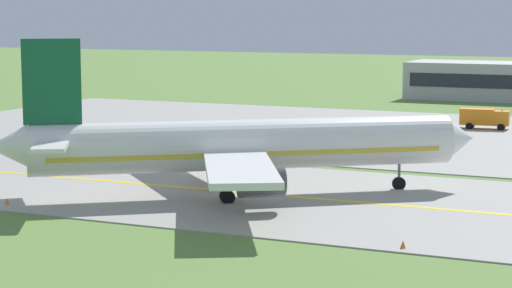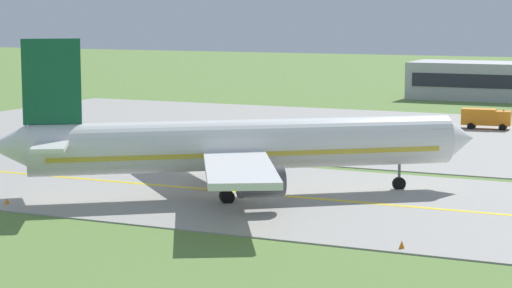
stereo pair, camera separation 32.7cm
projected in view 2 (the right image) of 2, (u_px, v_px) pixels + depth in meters
The scene contains 9 objects.
ground_plane at pixel (240, 193), 79.99m from camera, with size 500.00×500.00×0.00m, color olive.
taxiway_strip at pixel (240, 193), 79.99m from camera, with size 240.00×28.00×0.10m, color #9E9B93.
apron_pad at pixel (475, 139), 113.64m from camera, with size 140.00×52.00×0.10m, color #9E9B93.
taxiway_centreline at pixel (240, 192), 79.98m from camera, with size 220.00×0.60×0.01m, color yellow.
airplane_lead at pixel (239, 146), 78.05m from camera, with size 33.75×29.07×12.70m.
service_truck_baggage at pixel (250, 134), 109.47m from camera, with size 6.67×3.25×2.59m.
service_truck_fuel at pixel (486, 117), 122.74m from camera, with size 6.17×2.79×2.60m.
traffic_cone_near_edge at pixel (402, 245), 61.09m from camera, with size 0.44×0.44×0.60m, color orange.
traffic_cone_mid_edge at pixel (7, 202), 75.04m from camera, with size 0.44×0.44×0.60m, color orange.
Camera 2 is at (34.10, -70.96, 14.78)m, focal length 68.90 mm.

